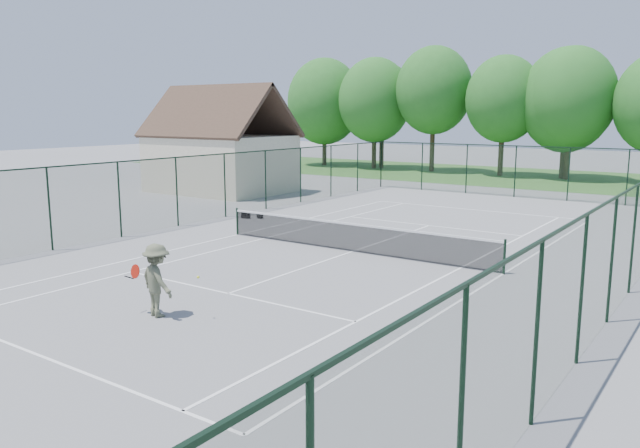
{
  "coord_description": "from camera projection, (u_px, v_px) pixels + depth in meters",
  "views": [
    {
      "loc": [
        11.52,
        -18.48,
        4.89
      ],
      "look_at": [
        0.0,
        -2.0,
        1.3
      ],
      "focal_mm": 35.0,
      "sensor_mm": 36.0,
      "label": 1
    }
  ],
  "objects": [
    {
      "name": "ground",
      "position": [
        352.0,
        252.0,
        22.27
      ],
      "size": [
        140.0,
        140.0,
        0.0
      ],
      "primitive_type": "plane",
      "color": "gray",
      "rests_on": "ground"
    },
    {
      "name": "grass_far",
      "position": [
        566.0,
        179.0,
        46.47
      ],
      "size": [
        80.0,
        16.0,
        0.01
      ],
      "primitive_type": "cube",
      "color": "#3F732E",
      "rests_on": "ground"
    },
    {
      "name": "court_lines",
      "position": [
        352.0,
        252.0,
        22.27
      ],
      "size": [
        11.05,
        23.85,
        0.01
      ],
      "color": "white",
      "rests_on": "ground"
    },
    {
      "name": "tennis_net",
      "position": [
        352.0,
        236.0,
        22.17
      ],
      "size": [
        11.08,
        0.08,
        1.1
      ],
      "color": "black",
      "rests_on": "ground"
    },
    {
      "name": "fence_enclosure",
      "position": [
        352.0,
        209.0,
        22.0
      ],
      "size": [
        18.05,
        36.05,
        3.02
      ],
      "color": "#1A3721",
      "rests_on": "ground"
    },
    {
      "name": "utility_building",
      "position": [
        220.0,
        142.0,
        38.82
      ],
      "size": [
        8.6,
        6.27,
        6.63
      ],
      "color": "beige",
      "rests_on": "ground"
    },
    {
      "name": "tree_line_far",
      "position": [
        571.0,
        98.0,
        45.42
      ],
      "size": [
        39.4,
        6.4,
        9.7
      ],
      "color": "#402E1E",
      "rests_on": "ground"
    },
    {
      "name": "sports_bag_a",
      "position": [
        246.0,
        215.0,
        29.31
      ],
      "size": [
        0.4,
        0.26,
        0.3
      ],
      "primitive_type": "cube",
      "rotation": [
        0.0,
        0.0,
        0.1
      ],
      "color": "black",
      "rests_on": "ground"
    },
    {
      "name": "sports_bag_b",
      "position": [
        260.0,
        216.0,
        29.31
      ],
      "size": [
        0.37,
        0.31,
        0.25
      ],
      "primitive_type": "cube",
      "rotation": [
        0.0,
        0.0,
        -0.42
      ],
      "color": "black",
      "rests_on": "ground"
    },
    {
      "name": "tennis_player",
      "position": [
        157.0,
        280.0,
        15.07
      ],
      "size": [
        1.89,
        0.92,
        1.8
      ],
      "color": "#585C44",
      "rests_on": "ground"
    }
  ]
}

